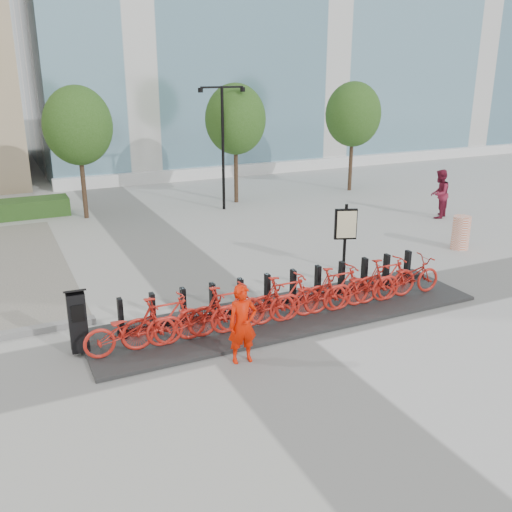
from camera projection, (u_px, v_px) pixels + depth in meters
name	position (u px, v px, depth m)	size (l,w,h in m)	color
ground	(245.00, 330.00, 13.01)	(120.00, 120.00, 0.00)	#AEAEAE
tree_1	(78.00, 126.00, 21.55)	(2.60, 2.60, 5.10)	#4D3C28
tree_2	(235.00, 119.00, 24.19)	(2.60, 2.60, 5.10)	#4D3C28
tree_3	(353.00, 115.00, 26.63)	(2.60, 2.60, 5.10)	#4D3C28
streetlamp	(223.00, 134.00, 23.07)	(2.00, 0.20, 5.00)	black
dock_pad	(288.00, 314.00, 13.78)	(9.60, 2.40, 0.08)	#242424
dock_rail_posts	(282.00, 289.00, 14.07)	(8.02, 0.50, 0.85)	black
bike_0	(130.00, 329.00, 11.72)	(0.67, 1.93, 1.02)	#AB1C14
bike_1	(164.00, 320.00, 12.00)	(0.53, 1.88, 1.13)	#AB1C14
bike_2	(196.00, 317.00, 12.31)	(0.67, 1.93, 1.02)	#AB1C14
bike_3	(227.00, 309.00, 12.58)	(0.53, 1.88, 1.13)	#AB1C14
bike_4	(257.00, 305.00, 12.89)	(0.67, 1.93, 1.02)	#AB1C14
bike_5	(285.00, 298.00, 13.17)	(0.53, 1.88, 1.13)	#AB1C14
bike_6	(311.00, 295.00, 13.48)	(0.67, 1.93, 1.02)	#AB1C14
bike_7	(337.00, 288.00, 13.75)	(0.53, 1.88, 1.13)	#AB1C14
bike_8	(362.00, 286.00, 14.06)	(0.67, 1.93, 1.02)	#AB1C14
bike_9	(386.00, 279.00, 14.34)	(0.53, 1.88, 1.13)	#AB1C14
bike_10	(408.00, 277.00, 14.65)	(0.67, 1.93, 1.02)	#AB1C14
kiosk	(78.00, 321.00, 11.73)	(0.45, 0.38, 1.42)	black
worker_red	(243.00, 324.00, 11.41)	(0.60, 0.40, 1.65)	red
pedestrian	(439.00, 194.00, 22.42)	(0.93, 0.73, 1.92)	maroon
construction_barrel	(461.00, 233.00, 18.67)	(0.57, 0.57, 1.10)	#D74F20
map_sign	(346.00, 227.00, 16.46)	(0.64, 0.32, 1.99)	black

